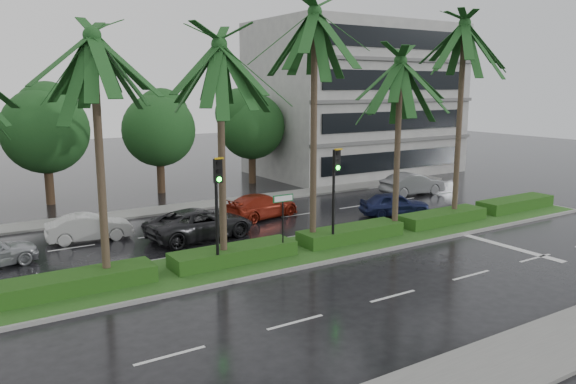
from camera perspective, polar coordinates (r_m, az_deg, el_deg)
ground at (r=23.50m, az=2.21°, el=-6.80°), size 120.00×120.00×0.00m
near_sidewalk at (r=16.76m, az=23.28°, el=-14.96°), size 40.00×2.40×0.12m
far_sidewalk at (r=33.72m, az=-9.51°, el=-1.43°), size 40.00×2.00×0.12m
median at (r=24.27m, az=0.86°, el=-6.03°), size 36.00×4.00×0.15m
hedge at (r=24.17m, az=0.86°, el=-5.19°), size 35.20×1.40×0.60m
lane_markings at (r=24.98m, az=8.54°, el=-5.84°), size 34.00×13.06×0.01m
palm_row at (r=22.63m, az=-1.81°, el=13.86°), size 26.30×4.20×10.78m
signal_median_left at (r=21.06m, az=-7.17°, el=-0.52°), size 0.34×0.42×4.36m
signal_median_right at (r=23.89m, az=4.81°, el=0.86°), size 0.34×0.42×4.36m
street_sign at (r=22.81m, az=-0.51°, el=-1.81°), size 0.95×0.09×2.60m
bg_trees at (r=38.10m, az=-13.74°, el=6.78°), size 33.11×5.18×7.48m
building at (r=47.06m, az=6.82°, el=9.35°), size 16.00×10.00×12.00m
car_white at (r=27.62m, az=-19.54°, el=-3.40°), size 1.71×3.94×1.26m
car_darkgrey at (r=26.70m, az=-8.89°, el=-3.18°), size 2.89×5.38×1.44m
car_red at (r=30.52m, az=-2.75°, el=-1.42°), size 2.82×4.85×1.32m
car_blue at (r=31.58m, az=10.78°, el=-1.20°), size 2.79×4.13×1.30m
car_grey at (r=37.88m, az=12.54°, el=0.82°), size 1.92×4.51×1.45m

